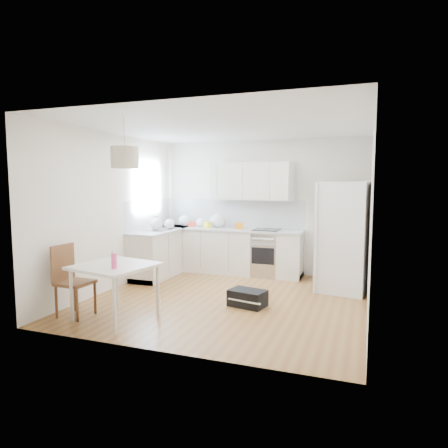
% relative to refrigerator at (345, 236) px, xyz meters
% --- Properties ---
extents(floor, '(4.20, 4.20, 0.00)m').
position_rel_refrigerator_xyz_m(floor, '(-1.72, -1.23, -0.93)').
color(floor, brown).
rests_on(floor, ground).
extents(ceiling, '(4.20, 4.20, 0.00)m').
position_rel_refrigerator_xyz_m(ceiling, '(-1.72, -1.23, 1.77)').
color(ceiling, white).
rests_on(ceiling, wall_back).
extents(wall_back, '(4.20, 0.00, 4.20)m').
position_rel_refrigerator_xyz_m(wall_back, '(-1.72, 0.87, 0.42)').
color(wall_back, white).
rests_on(wall_back, floor).
extents(wall_left, '(0.00, 4.20, 4.20)m').
position_rel_refrigerator_xyz_m(wall_left, '(-3.82, -1.23, 0.42)').
color(wall_left, white).
rests_on(wall_left, floor).
extents(wall_right, '(0.00, 4.20, 4.20)m').
position_rel_refrigerator_xyz_m(wall_right, '(0.38, -1.23, 0.42)').
color(wall_right, white).
rests_on(wall_right, floor).
extents(window_glassblock, '(0.02, 1.00, 1.00)m').
position_rel_refrigerator_xyz_m(window_glassblock, '(-3.80, -0.08, 0.82)').
color(window_glassblock, '#BFE0F9').
rests_on(window_glassblock, wall_left).
extents(cabinets_back, '(3.00, 0.60, 0.88)m').
position_rel_refrigerator_xyz_m(cabinets_back, '(-2.32, 0.57, -0.49)').
color(cabinets_back, beige).
rests_on(cabinets_back, floor).
extents(cabinets_left, '(0.60, 1.80, 0.88)m').
position_rel_refrigerator_xyz_m(cabinets_left, '(-3.52, -0.03, -0.49)').
color(cabinets_left, beige).
rests_on(cabinets_left, floor).
extents(counter_back, '(3.02, 0.64, 0.04)m').
position_rel_refrigerator_xyz_m(counter_back, '(-2.32, 0.57, -0.03)').
color(counter_back, '#AFB2B4').
rests_on(counter_back, cabinets_back).
extents(counter_left, '(0.64, 1.82, 0.04)m').
position_rel_refrigerator_xyz_m(counter_left, '(-3.52, -0.03, -0.03)').
color(counter_left, '#AFB2B4').
rests_on(counter_left, cabinets_left).
extents(backsplash_back, '(3.00, 0.01, 0.58)m').
position_rel_refrigerator_xyz_m(backsplash_back, '(-2.32, 0.86, 0.28)').
color(backsplash_back, silver).
rests_on(backsplash_back, wall_back).
extents(backsplash_left, '(0.01, 1.80, 0.58)m').
position_rel_refrigerator_xyz_m(backsplash_left, '(-3.81, -0.03, 0.28)').
color(backsplash_left, silver).
rests_on(backsplash_left, wall_left).
extents(upper_cabinets, '(1.70, 0.32, 0.75)m').
position_rel_refrigerator_xyz_m(upper_cabinets, '(-1.87, 0.71, 0.94)').
color(upper_cabinets, beige).
rests_on(upper_cabinets, wall_back).
extents(range_oven, '(0.50, 0.61, 0.88)m').
position_rel_refrigerator_xyz_m(range_oven, '(-1.52, 0.57, -0.49)').
color(range_oven, '#B8BABD').
rests_on(range_oven, floor).
extents(sink, '(0.50, 0.80, 0.16)m').
position_rel_refrigerator_xyz_m(sink, '(-3.52, -0.08, -0.02)').
color(sink, '#B8BABD').
rests_on(sink, counter_left).
extents(refrigerator, '(1.00, 1.04, 1.87)m').
position_rel_refrigerator_xyz_m(refrigerator, '(0.00, 0.00, 0.00)').
color(refrigerator, white).
rests_on(refrigerator, floor).
extents(dining_table, '(1.12, 1.12, 0.75)m').
position_rel_refrigerator_xyz_m(dining_table, '(-2.84, -2.59, -0.26)').
color(dining_table, beige).
rests_on(dining_table, floor).
extents(dining_chair, '(0.44, 0.44, 1.00)m').
position_rel_refrigerator_xyz_m(dining_chair, '(-3.42, -2.69, -0.44)').
color(dining_chair, '#4F2A17').
rests_on(dining_chair, floor).
extents(drink_bottle, '(0.08, 0.08, 0.24)m').
position_rel_refrigerator_xyz_m(drink_bottle, '(-2.70, -2.80, -0.06)').
color(drink_bottle, '#DE3D7A').
rests_on(drink_bottle, dining_table).
extents(gym_bag, '(0.59, 0.46, 0.25)m').
position_rel_refrigerator_xyz_m(gym_bag, '(-1.31, -1.44, -0.81)').
color(gym_bag, black).
rests_on(gym_bag, floor).
extents(pendant_lamp, '(0.43, 0.43, 0.28)m').
position_rel_refrigerator_xyz_m(pendant_lamp, '(-2.68, -2.53, 1.25)').
color(pendant_lamp, beige).
rests_on(pendant_lamp, ceiling).
extents(grocery_bag_a, '(0.26, 0.22, 0.23)m').
position_rel_refrigerator_xyz_m(grocery_bag_a, '(-3.31, 0.60, 0.10)').
color(grocery_bag_a, silver).
rests_on(grocery_bag_a, counter_back).
extents(grocery_bag_b, '(0.21, 0.18, 0.19)m').
position_rel_refrigerator_xyz_m(grocery_bag_b, '(-2.92, 0.56, 0.08)').
color(grocery_bag_b, silver).
rests_on(grocery_bag_b, counter_back).
extents(grocery_bag_c, '(0.32, 0.27, 0.29)m').
position_rel_refrigerator_xyz_m(grocery_bag_c, '(-2.58, 0.64, 0.13)').
color(grocery_bag_c, silver).
rests_on(grocery_bag_c, counter_back).
extents(grocery_bag_d, '(0.21, 0.18, 0.19)m').
position_rel_refrigerator_xyz_m(grocery_bag_d, '(-3.43, 0.12, 0.08)').
color(grocery_bag_d, silver).
rests_on(grocery_bag_d, counter_back).
extents(grocery_bag_e, '(0.26, 0.22, 0.23)m').
position_rel_refrigerator_xyz_m(grocery_bag_e, '(-3.57, -0.17, 0.10)').
color(grocery_bag_e, silver).
rests_on(grocery_bag_e, counter_left).
extents(snack_orange, '(0.20, 0.15, 0.12)m').
position_rel_refrigerator_xyz_m(snack_orange, '(-2.08, 0.57, 0.05)').
color(snack_orange, orange).
rests_on(snack_orange, counter_back).
extents(snack_yellow, '(0.20, 0.19, 0.12)m').
position_rel_refrigerator_xyz_m(snack_yellow, '(-2.77, 0.53, 0.05)').
color(snack_yellow, yellow).
rests_on(snack_yellow, counter_back).
extents(snack_red, '(0.16, 0.12, 0.10)m').
position_rel_refrigerator_xyz_m(snack_red, '(-3.16, 0.62, 0.04)').
color(snack_red, red).
rests_on(snack_red, counter_back).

